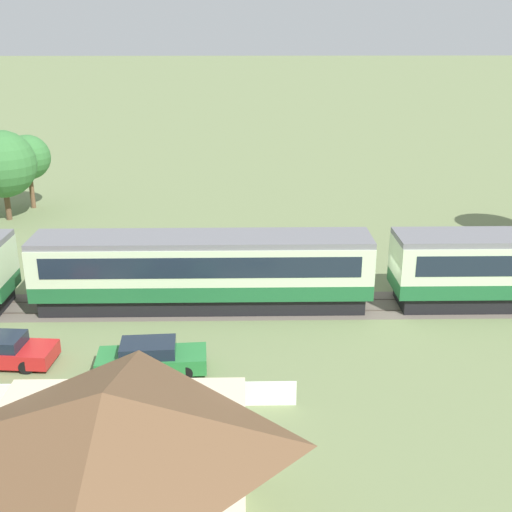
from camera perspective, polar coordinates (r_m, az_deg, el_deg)
name	(u,v)px	position (r m, az deg, el deg)	size (l,w,h in m)	color
ground_plane	(383,306)	(34.88, 11.19, -4.39)	(600.00, 600.00, 0.00)	#707F51
passenger_train	(208,268)	(33.45, -4.31, -1.07)	(92.69, 3.10, 3.94)	#1E6033
railway_track	(129,307)	(34.78, -11.25, -4.45)	(156.63, 3.60, 0.04)	#665B51
cottage_brown_roof	(109,465)	(19.31, -12.96, -17.62)	(8.28, 8.08, 4.82)	beige
parked_car_green	(151,358)	(28.18, -9.30, -8.91)	(4.76, 2.06, 1.40)	#287A38
yard_tree_0	(2,164)	(52.00, -21.63, 7.60)	(5.03, 5.03, 6.83)	brown
yard_tree_1	(28,157)	(54.85, -19.62, 8.25)	(3.56, 3.56, 5.95)	brown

